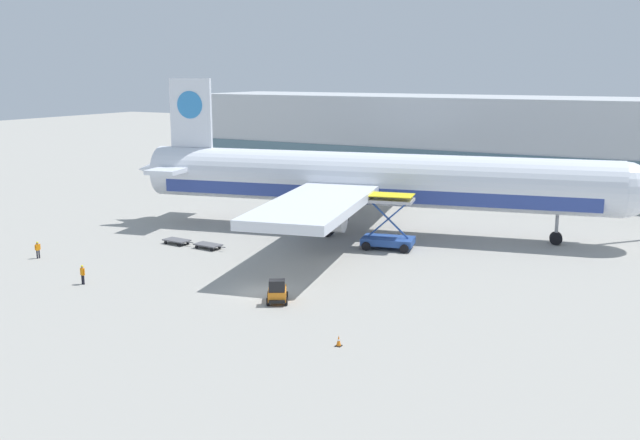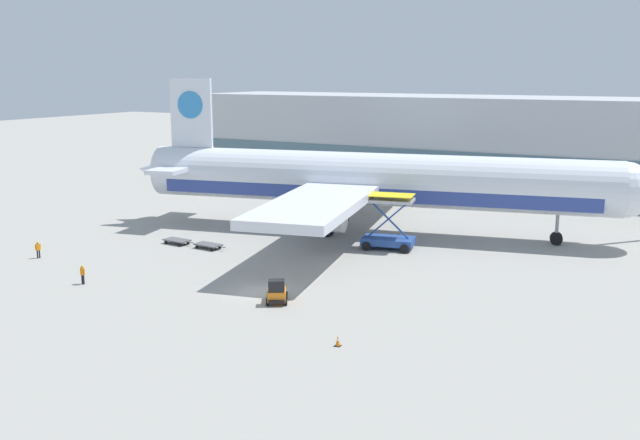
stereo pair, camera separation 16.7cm
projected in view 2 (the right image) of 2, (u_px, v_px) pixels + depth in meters
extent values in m
plane|color=#9E9B93|center=(259.00, 292.00, 58.46)|extent=(400.00, 400.00, 0.00)
cube|color=#B2B7BC|center=(467.00, 141.00, 112.50)|extent=(90.00, 18.00, 14.00)
cube|color=slate|center=(448.00, 168.00, 105.32)|extent=(88.20, 0.20, 4.90)
cylinder|color=silver|center=(372.00, 179.00, 78.89)|extent=(52.07, 16.45, 5.80)
cube|color=#2D428E|center=(372.00, 191.00, 79.16)|extent=(47.98, 15.48, 1.45)
sphere|color=silver|center=(625.00, 190.00, 71.64)|extent=(5.68, 5.68, 5.68)
cone|color=silver|center=(162.00, 170.00, 86.15)|extent=(7.38, 6.71, 5.51)
cube|color=silver|center=(191.00, 113.00, 83.58)|extent=(5.18, 1.51, 8.00)
cylinder|color=#3384CC|center=(191.00, 105.00, 83.39)|extent=(3.24, 1.20, 3.20)
cube|color=silver|center=(185.00, 166.00, 85.16)|extent=(6.22, 13.46, 0.50)
cube|color=silver|center=(349.00, 184.00, 79.77)|extent=(17.78, 48.62, 0.90)
cylinder|color=#9EA0A5|center=(324.00, 217.00, 70.68)|extent=(4.69, 3.61, 2.80)
cylinder|color=#9EA0A5|center=(369.00, 187.00, 89.59)|extent=(4.69, 3.61, 2.80)
cylinder|color=#9EA0A5|center=(557.00, 220.00, 74.08)|extent=(0.36, 0.36, 4.00)
cylinder|color=black|center=(556.00, 238.00, 74.49)|extent=(1.46, 1.15, 1.30)
cylinder|color=#9EA0A5|center=(328.00, 213.00, 77.76)|extent=(0.36, 0.36, 4.00)
cylinder|color=black|center=(328.00, 231.00, 78.16)|extent=(1.46, 1.15, 1.30)
cylinder|color=#9EA0A5|center=(343.00, 203.00, 83.76)|extent=(0.36, 0.36, 4.00)
cylinder|color=black|center=(343.00, 219.00, 84.17)|extent=(1.46, 1.15, 1.30)
cube|color=#284C99|center=(388.00, 241.00, 72.81)|extent=(5.71, 4.01, 0.70)
cube|color=#B2B2B7|center=(389.00, 200.00, 71.95)|extent=(5.42, 3.81, 0.30)
cube|color=yellow|center=(389.00, 195.00, 71.84)|extent=(5.42, 3.81, 0.08)
cube|color=#284C99|center=(389.00, 219.00, 72.35)|extent=(4.21, 1.04, 3.98)
cube|color=#284C99|center=(389.00, 219.00, 72.35)|extent=(4.21, 1.04, 3.98)
cylinder|color=black|center=(409.00, 242.00, 73.75)|extent=(0.96, 0.54, 0.90)
cylinder|color=black|center=(404.00, 249.00, 70.93)|extent=(0.96, 0.54, 0.90)
cylinder|color=black|center=(373.00, 240.00, 74.84)|extent=(0.96, 0.54, 0.90)
cylinder|color=black|center=(366.00, 246.00, 72.02)|extent=(0.96, 0.54, 0.90)
cube|color=orange|center=(277.00, 293.00, 55.83)|extent=(2.36, 2.69, 0.80)
cube|color=black|center=(276.00, 285.00, 55.03)|extent=(1.52, 1.40, 0.90)
cube|color=black|center=(276.00, 302.00, 54.69)|extent=(1.17, 0.77, 0.24)
cylinder|color=black|center=(286.00, 301.00, 55.15)|extent=(0.51, 0.64, 0.60)
cylinder|color=black|center=(268.00, 302.00, 55.11)|extent=(0.51, 0.64, 0.60)
cylinder|color=black|center=(286.00, 295.00, 56.72)|extent=(0.51, 0.64, 0.60)
cylinder|color=black|center=(269.00, 295.00, 56.69)|extent=(0.51, 0.64, 0.60)
cube|color=#56565B|center=(177.00, 240.00, 74.78)|extent=(2.91, 1.71, 0.12)
cube|color=#56565B|center=(190.00, 242.00, 73.79)|extent=(0.90, 0.15, 0.08)
cylinder|color=black|center=(188.00, 242.00, 74.83)|extent=(0.37, 0.17, 0.36)
cylinder|color=black|center=(180.00, 245.00, 73.78)|extent=(0.37, 0.17, 0.36)
cylinder|color=black|center=(175.00, 240.00, 75.87)|extent=(0.37, 0.17, 0.36)
cylinder|color=black|center=(166.00, 242.00, 74.82)|extent=(0.37, 0.17, 0.36)
cube|color=#56565B|center=(208.00, 245.00, 72.83)|extent=(2.91, 1.71, 0.12)
cube|color=#56565B|center=(222.00, 247.00, 71.84)|extent=(0.90, 0.15, 0.08)
cylinder|color=black|center=(220.00, 247.00, 72.88)|extent=(0.37, 0.17, 0.36)
cylinder|color=black|center=(211.00, 249.00, 71.83)|extent=(0.37, 0.17, 0.36)
cylinder|color=black|center=(205.00, 244.00, 73.92)|extent=(0.37, 0.17, 0.36)
cylinder|color=black|center=(197.00, 247.00, 72.87)|extent=(0.37, 0.17, 0.36)
cylinder|color=black|center=(84.00, 280.00, 60.56)|extent=(0.14, 0.14, 0.81)
cylinder|color=black|center=(82.00, 279.00, 60.68)|extent=(0.14, 0.14, 0.81)
cube|color=orange|center=(82.00, 271.00, 60.48)|extent=(0.39, 0.27, 0.61)
cylinder|color=orange|center=(84.00, 272.00, 60.33)|extent=(0.09, 0.09, 0.55)
cylinder|color=orange|center=(81.00, 271.00, 60.61)|extent=(0.09, 0.09, 0.55)
sphere|color=tan|center=(82.00, 267.00, 60.39)|extent=(0.22, 0.22, 0.22)
sphere|color=yellow|center=(82.00, 266.00, 60.38)|extent=(0.21, 0.21, 0.21)
cylinder|color=black|center=(40.00, 254.00, 69.14)|extent=(0.14, 0.14, 0.80)
cylinder|color=black|center=(37.00, 254.00, 69.00)|extent=(0.14, 0.14, 0.80)
cube|color=orange|center=(38.00, 247.00, 68.92)|extent=(0.31, 0.41, 0.60)
cylinder|color=orange|center=(40.00, 246.00, 69.08)|extent=(0.09, 0.09, 0.54)
cylinder|color=orange|center=(35.00, 247.00, 68.75)|extent=(0.09, 0.09, 0.54)
sphere|color=#846047|center=(38.00, 243.00, 68.84)|extent=(0.22, 0.22, 0.22)
sphere|color=yellow|center=(38.00, 242.00, 68.83)|extent=(0.21, 0.21, 0.21)
cube|color=black|center=(338.00, 346.00, 46.97)|extent=(0.40, 0.40, 0.04)
cone|color=orange|center=(338.00, 340.00, 46.89)|extent=(0.32, 0.32, 0.71)
cylinder|color=white|center=(338.00, 340.00, 46.89)|extent=(0.19, 0.19, 0.10)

